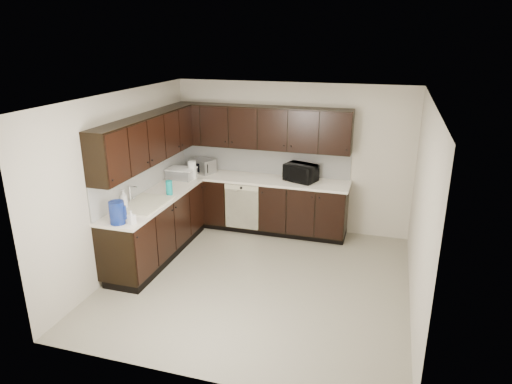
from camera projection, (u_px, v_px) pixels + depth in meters
The scene contains 20 objects.
floor at pixel (258, 280), 6.30m from camera, with size 4.00×4.00×0.00m, color gray.
ceiling at pixel (258, 98), 5.49m from camera, with size 4.00×4.00×0.00m, color white.
wall_back at pixel (292, 158), 7.71m from camera, with size 4.00×0.02×2.50m, color #B8AF9D.
wall_left at pixel (123, 182), 6.44m from camera, with size 0.02×4.00×2.50m, color #B8AF9D.
wall_right at pixel (421, 212), 5.36m from camera, with size 0.02×4.00×2.50m, color #B8AF9D.
wall_front at pixel (196, 267), 4.08m from camera, with size 4.00×0.02×2.50m, color #B8AF9D.
lower_cabinets at pixel (218, 216), 7.45m from camera, with size 3.00×2.80×0.90m.
countertop at pixel (217, 187), 7.28m from camera, with size 3.03×2.83×0.04m.
backsplash at pixel (209, 167), 7.44m from camera, with size 3.00×2.80×0.48m.
upper_cabinets at pixel (212, 133), 7.11m from camera, with size 3.00×2.80×0.70m.
dishwasher at pixel (242, 204), 7.59m from camera, with size 0.58×0.04×0.78m.
sink at pixel (144, 209), 6.46m from camera, with size 0.54×0.82×0.42m.
microwave at pixel (301, 173), 7.46m from camera, with size 0.51×0.34×0.28m, color black.
soap_bottle_a at pixel (131, 217), 5.77m from camera, with size 0.08×0.08×0.18m, color gray.
soap_bottle_b at pixel (124, 199), 6.28m from camera, with size 0.11×0.11×0.27m, color gray.
toaster_oven at pixel (203, 166), 7.92m from camera, with size 0.38×0.28×0.24m, color #B3B3B5.
storage_bin at pixel (181, 174), 7.61m from camera, with size 0.43×0.32×0.17m, color white.
blue_pitcher at pixel (117, 213), 5.76m from camera, with size 0.20×0.20×0.30m, color navy.
teal_tumbler at pixel (169, 188), 6.82m from camera, with size 0.10×0.10×0.22m, color #0C8D8C.
paper_towel_roll at pixel (192, 170), 7.59m from camera, with size 0.13×0.13×0.30m, color silver.
Camera 1 is at (1.56, -5.33, 3.22)m, focal length 32.00 mm.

